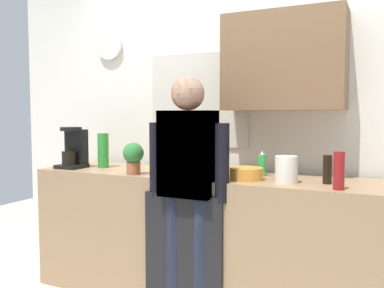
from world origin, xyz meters
TOP-DOWN VIEW (x-y plane):
  - kitchen_counter at (0.00, 0.30)m, footprint 2.63×0.64m
  - dishwasher_panel at (-0.02, -0.03)m, footprint 0.56×0.02m
  - back_wall_assembly at (0.06, 0.70)m, footprint 4.23×0.42m
  - coffee_maker at (-1.11, 0.18)m, footprint 0.20×0.20m
  - bottle_red_vinegar at (0.93, 0.07)m, footprint 0.06×0.06m
  - bottle_olive_oil at (-0.01, 0.22)m, footprint 0.06×0.06m
  - bottle_dark_sauce at (0.84, 0.25)m, footprint 0.06×0.06m
  - bottle_clear_soda at (-0.91, 0.29)m, footprint 0.09×0.09m
  - bottle_amber_beer at (-0.12, 0.39)m, footprint 0.06×0.06m
  - cup_yellow_cup at (-0.57, 0.54)m, footprint 0.07×0.07m
  - mixing_bowl at (0.34, 0.19)m, footprint 0.22×0.22m
  - potted_plant at (-0.47, 0.07)m, footprint 0.15×0.15m
  - dish_soap at (0.38, 0.40)m, footprint 0.06×0.06m
  - storage_canister at (0.60, 0.18)m, footprint 0.14×0.14m
  - person_at_sink at (0.00, 0.00)m, footprint 0.57×0.22m
  - person_guest at (0.00, 0.00)m, footprint 0.57×0.22m

SIDE VIEW (x-z plane):
  - dishwasher_panel at x=-0.02m, z-range 0.00..0.83m
  - kitchen_counter at x=0.00m, z-range 0.00..0.92m
  - person_at_sink at x=0.00m, z-range 0.15..1.75m
  - person_guest at x=0.00m, z-range 0.15..1.75m
  - mixing_bowl at x=0.34m, z-range 0.92..1.00m
  - cup_yellow_cup at x=-0.57m, z-range 0.92..1.01m
  - dish_soap at x=0.38m, z-range 0.91..1.09m
  - storage_canister at x=0.60m, z-range 0.92..1.09m
  - bottle_dark_sauce at x=0.84m, z-range 0.92..1.10m
  - bottle_red_vinegar at x=0.93m, z-range 0.92..1.14m
  - bottle_amber_beer at x=-0.12m, z-range 0.92..1.15m
  - bottle_olive_oil at x=-0.01m, z-range 0.92..1.17m
  - potted_plant at x=-0.47m, z-range 0.94..1.17m
  - bottle_clear_soda at x=-0.91m, z-range 0.92..1.20m
  - coffee_maker at x=-1.11m, z-range 0.91..1.24m
  - back_wall_assembly at x=0.06m, z-range 0.06..2.66m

